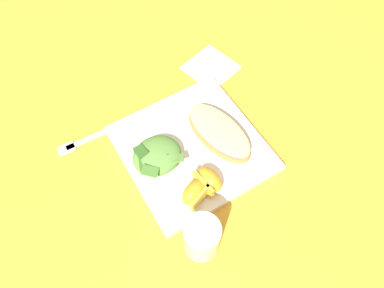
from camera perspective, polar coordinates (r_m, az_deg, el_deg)
ground at (r=0.77m, az=0.00°, el=-0.97°), size 3.00×3.00×0.00m
white_plate at (r=0.76m, az=0.00°, el=-0.68°), size 0.28×0.28×0.02m
cheesy_pizza_bread at (r=0.75m, az=4.29°, el=1.71°), size 0.11×0.18×0.04m
green_salad_pile at (r=0.73m, az=-5.58°, el=-1.84°), size 0.10×0.10×0.05m
orange_wedge_front at (r=0.69m, az=0.48°, el=-7.70°), size 0.07×0.06×0.04m
orange_wedge_middle at (r=0.70m, az=2.65°, el=-5.71°), size 0.05×0.07×0.04m
paper_napkin at (r=0.91m, az=2.97°, el=12.01°), size 0.13×0.13×0.00m
metal_fork at (r=0.81m, az=-15.47°, el=1.10°), size 0.19×0.03×0.01m
drinking_clear_cup at (r=0.65m, az=1.56°, el=-14.62°), size 0.06×0.06×0.10m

